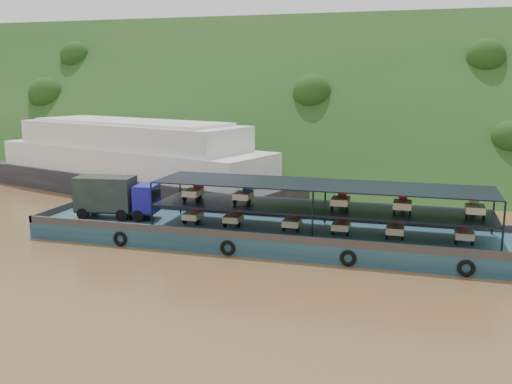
# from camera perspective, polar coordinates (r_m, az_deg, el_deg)

# --- Properties ---
(ground) EXTENTS (160.00, 160.00, 0.00)m
(ground) POSITION_cam_1_polar(r_m,az_deg,el_deg) (40.62, 1.54, -5.38)
(ground) COLOR brown
(ground) RESTS_ON ground
(hillside) EXTENTS (140.00, 39.60, 39.60)m
(hillside) POSITION_cam_1_polar(r_m,az_deg,el_deg) (75.23, 8.47, 2.21)
(hillside) COLOR #163513
(hillside) RESTS_ON ground
(cargo_barge) EXTENTS (35.00, 7.18, 4.54)m
(cargo_barge) POSITION_cam_1_polar(r_m,az_deg,el_deg) (40.90, 0.38, -3.68)
(cargo_barge) COLOR #122F40
(cargo_barge) RESTS_ON ground
(passenger_ferry) EXTENTS (38.03, 19.99, 7.49)m
(passenger_ferry) POSITION_cam_1_polar(r_m,az_deg,el_deg) (60.59, -12.34, 3.02)
(passenger_ferry) COLOR black
(passenger_ferry) RESTS_ON ground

